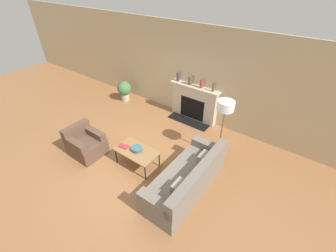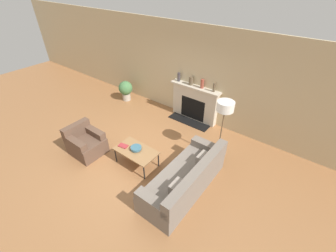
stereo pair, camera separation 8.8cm
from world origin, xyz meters
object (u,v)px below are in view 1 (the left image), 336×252
fireplace (194,103)px  book (124,146)px  mantel_vase_left (178,77)px  mantel_vase_right (214,87)px  bowl (137,148)px  mantel_vase_center_left (190,81)px  floor_lamp (225,111)px  potted_plant (124,90)px  couch (187,179)px  mantel_vase_center_right (202,84)px  coffee_table (137,152)px  armchair_near (85,144)px

fireplace → book: fireplace is taller
mantel_vase_left → mantel_vase_right: bearing=0.0°
bowl → mantel_vase_center_left: size_ratio=1.05×
floor_lamp → potted_plant: 4.33m
bowl → mantel_vase_center_left: (-0.16, 2.66, 0.78)m
potted_plant → mantel_vase_center_left: bearing=10.2°
couch → mantel_vase_center_right: size_ratio=8.17×
coffee_table → book: 0.38m
mantel_vase_left → potted_plant: mantel_vase_left is taller
couch → bowl: (-1.43, -0.06, 0.19)m
mantel_vase_left → mantel_vase_center_left: bearing=0.0°
mantel_vase_right → mantel_vase_center_left: bearing=180.0°
coffee_table → mantel_vase_center_left: (-0.18, 2.68, 0.86)m
mantel_vase_center_left → mantel_vase_center_right: bearing=0.0°
couch → mantel_vase_left: bearing=-141.9°
coffee_table → bowl: bowl is taller
floor_lamp → mantel_vase_left: (-2.11, 1.18, -0.10)m
armchair_near → book: bearing=-68.9°
mantel_vase_left → mantel_vase_center_left: mantel_vase_left is taller
fireplace → coffee_table: fireplace is taller
floor_lamp → mantel_vase_center_right: size_ratio=5.95×
coffee_table → book: book is taller
coffee_table → floor_lamp: bearing=45.4°
couch → mantel_vase_center_left: size_ratio=8.73×
mantel_vase_left → book: bearing=-84.5°
armchair_near → mantel_vase_center_left: size_ratio=3.29×
bowl → mantel_vase_right: 2.84m
armchair_near → floor_lamp: (2.88, 1.98, 1.08)m
armchair_near → bowl: 1.49m
armchair_near → mantel_vase_center_left: 3.52m
couch → floor_lamp: floor_lamp is taller
mantel_vase_center_left → potted_plant: mantel_vase_center_left is taller
armchair_near → mantel_vase_center_right: (1.61, 3.16, 0.98)m
couch → floor_lamp: 1.78m
armchair_near → coffee_table: (1.40, 0.48, 0.11)m
couch → coffee_table: (-1.41, -0.08, 0.10)m
mantel_vase_left → mantel_vase_right: size_ratio=1.01×
floor_lamp → potted_plant: floor_lamp is taller
couch → mantel_vase_right: bearing=-162.8°
book → mantel_vase_center_left: mantel_vase_center_left is taller
floor_lamp → coffee_table: bearing=-134.6°
coffee_table → book: size_ratio=4.11×
bowl → potted_plant: (-2.66, 2.21, -0.06)m
floor_lamp → mantel_vase_left: size_ratio=6.03×
book → potted_plant: potted_plant is taller
mantel_vase_center_right → mantel_vase_right: bearing=0.0°
book → floor_lamp: size_ratio=0.16×
couch → book: size_ratio=8.79×
coffee_table → mantel_vase_center_right: 2.83m
couch → bowl: bearing=-87.7°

